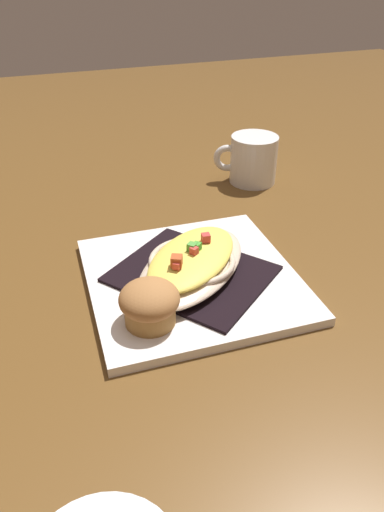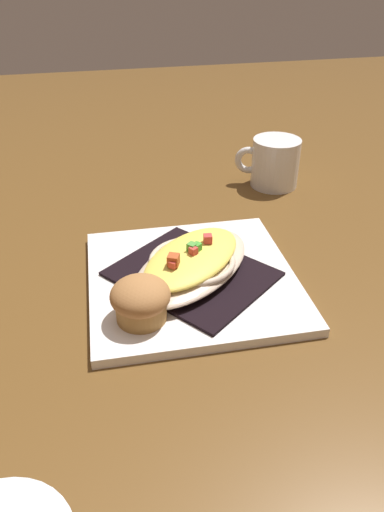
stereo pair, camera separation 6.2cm
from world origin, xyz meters
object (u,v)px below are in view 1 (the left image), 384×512
at_px(gratin_dish, 192,262).
at_px(muffin, 150,303).
at_px(coffee_mug, 253,162).
at_px(square_plate, 192,279).

relative_size(gratin_dish, muffin, 3.23).
height_order(muffin, coffee_mug, coffee_mug).
relative_size(gratin_dish, coffee_mug, 1.97).
distance_m(gratin_dish, muffin, 0.10).
relative_size(square_plate, muffin, 3.86).
xyz_separation_m(gratin_dish, muffin, (0.08, 0.07, 0.01)).
height_order(gratin_dish, muffin, same).
bearing_deg(gratin_dish, muffin, 43.15).
distance_m(square_plate, gratin_dish, 0.03).
bearing_deg(square_plate, coffee_mug, -128.53).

